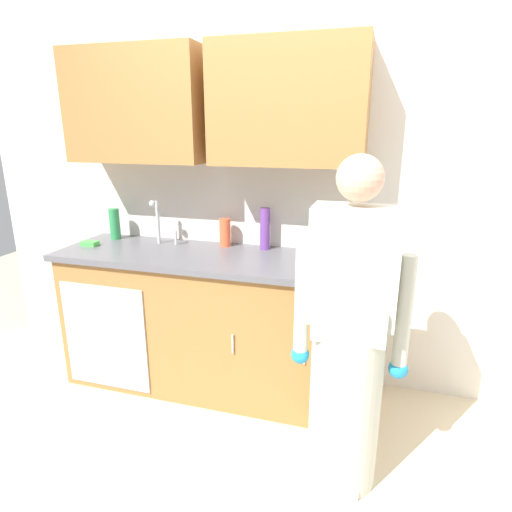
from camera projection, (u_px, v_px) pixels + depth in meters
ground_plane at (257, 470)px, 2.25m from camera, size 9.00×9.00×0.00m
kitchen_wall_with_uppers at (280, 167)px, 2.78m from camera, size 4.80×0.44×2.70m
counter_cabinet at (208, 323)px, 2.91m from camera, size 1.90×0.62×0.90m
countertop at (206, 257)px, 2.78m from camera, size 1.96×0.66×0.04m
sink at (154, 251)px, 2.88m from camera, size 0.50×0.36×0.35m
person_at_sink at (348, 356)px, 2.02m from camera, size 0.55×0.34×1.62m
bottle_dish_liquid at (225, 233)px, 2.92m from camera, size 0.07×0.07×0.19m
bottle_water_short at (115, 224)px, 3.11m from camera, size 0.07×0.07×0.22m
bottle_water_tall at (317, 239)px, 2.77m from camera, size 0.08×0.08×0.19m
bottle_cleaner_spray at (265, 229)px, 2.84m from camera, size 0.07×0.07×0.28m
cup_by_sink at (329, 266)px, 2.36m from camera, size 0.08×0.08×0.11m
sponge at (90, 243)px, 2.96m from camera, size 0.11×0.07×0.03m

